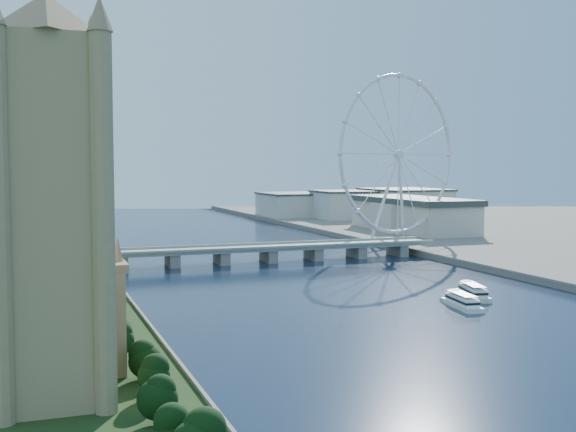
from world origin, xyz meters
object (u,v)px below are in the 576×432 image
tour_boat_near (462,308)px  london_eye (398,155)px  tour_boat_far (473,298)px  victoria_tower (49,187)px

tour_boat_near → london_eye: bearing=76.3°
tour_boat_near → tour_boat_far: bearing=53.9°
london_eye → tour_boat_near: bearing=-112.0°
london_eye → tour_boat_far: size_ratio=4.07×
tour_boat_near → tour_boat_far: 24.57m
victoria_tower → tour_boat_near: (165.75, 79.50, -54.49)m
victoria_tower → tour_boat_near: bearing=25.6°
victoria_tower → london_eye: (254.98, 300.08, 13.03)m
victoria_tower → tour_boat_near: 191.73m
victoria_tower → london_eye: london_eye is taller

